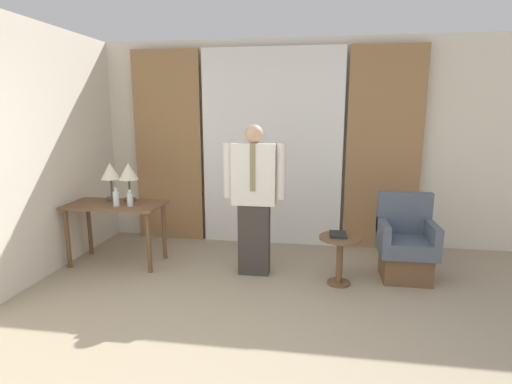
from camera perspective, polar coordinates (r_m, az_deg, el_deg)
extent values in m
cube|color=silver|center=(5.43, 2.41, 6.93)|extent=(10.00, 0.06, 2.70)
cube|color=white|center=(5.31, 2.24, 6.17)|extent=(1.85, 0.06, 2.58)
cube|color=#997047|center=(5.65, -12.40, 6.24)|extent=(0.93, 0.06, 2.58)
cube|color=#997047|center=(5.34, 17.75, 5.67)|extent=(0.93, 0.06, 2.58)
cube|color=brown|center=(4.92, -19.47, -1.75)|extent=(1.10, 0.57, 0.03)
cylinder|color=brown|center=(5.08, -25.31, -6.04)|extent=(0.05, 0.05, 0.69)
cylinder|color=brown|center=(4.61, -15.06, -7.03)|extent=(0.05, 0.05, 0.69)
cylinder|color=brown|center=(5.44, -22.69, -4.70)|extent=(0.05, 0.05, 0.69)
cylinder|color=brown|center=(5.01, -13.00, -5.45)|extent=(0.05, 0.05, 0.69)
cylinder|color=#4C4238|center=(5.10, -19.83, -0.93)|extent=(0.14, 0.14, 0.04)
cylinder|color=#4C4238|center=(5.08, -19.93, 0.52)|extent=(0.02, 0.02, 0.22)
cone|color=beige|center=(5.04, -20.09, 2.85)|extent=(0.22, 0.22, 0.20)
cylinder|color=#4C4238|center=(5.00, -17.53, -1.02)|extent=(0.14, 0.14, 0.04)
cylinder|color=#4C4238|center=(4.97, -17.62, 0.45)|extent=(0.02, 0.02, 0.22)
cone|color=beige|center=(4.94, -17.77, 2.83)|extent=(0.22, 0.22, 0.20)
cylinder|color=silver|center=(4.77, -19.35, -0.94)|extent=(0.07, 0.07, 0.17)
cylinder|color=silver|center=(4.75, -19.44, 0.34)|extent=(0.03, 0.03, 0.05)
cylinder|color=silver|center=(4.72, -17.55, -1.06)|extent=(0.07, 0.07, 0.15)
cylinder|color=silver|center=(4.71, -17.62, 0.07)|extent=(0.03, 0.03, 0.04)
cube|color=#38332D|center=(4.43, -0.25, -6.73)|extent=(0.34, 0.18, 0.79)
cube|color=silver|center=(4.26, -0.26, 2.59)|extent=(0.47, 0.21, 0.66)
cube|color=#847556|center=(4.14, -0.50, 3.48)|extent=(0.06, 0.01, 0.50)
cylinder|color=silver|center=(4.31, -4.02, 3.11)|extent=(0.10, 0.10, 0.59)
cylinder|color=silver|center=(4.22, 3.57, 2.94)|extent=(0.10, 0.10, 0.59)
sphere|color=tan|center=(4.21, -0.27, 8.32)|extent=(0.19, 0.19, 0.19)
cube|color=brown|center=(4.64, 20.49, -9.88)|extent=(0.49, 0.45, 0.29)
cube|color=#4C5666|center=(4.57, 20.69, -7.22)|extent=(0.57, 0.52, 0.16)
cube|color=#4C5666|center=(4.69, 20.41, -2.78)|extent=(0.57, 0.10, 0.46)
cube|color=#4C5666|center=(4.47, 17.74, -5.14)|extent=(0.08, 0.52, 0.18)
cube|color=#4C5666|center=(4.58, 23.86, -5.21)|extent=(0.08, 0.52, 0.18)
cylinder|color=brown|center=(4.38, 11.70, -12.56)|extent=(0.24, 0.24, 0.02)
cylinder|color=brown|center=(4.30, 11.83, -9.71)|extent=(0.07, 0.07, 0.49)
cylinder|color=brown|center=(4.21, 11.97, -6.42)|extent=(0.43, 0.43, 0.02)
cube|color=black|center=(4.22, 11.63, -5.96)|extent=(0.17, 0.21, 0.03)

